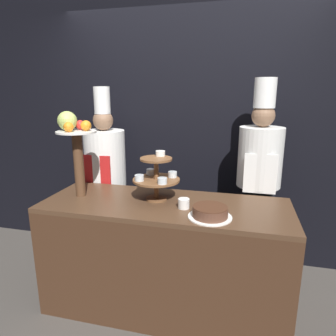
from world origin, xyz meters
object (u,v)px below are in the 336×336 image
at_px(cake_round, 210,212).
at_px(cup_white, 184,203).
at_px(fruit_pedestal, 74,138).
at_px(chef_center_left, 259,177).
at_px(tiered_stand, 156,176).
at_px(chef_left, 106,174).

bearing_deg(cake_round, cup_white, 148.99).
relative_size(fruit_pedestal, cup_white, 8.07).
height_order(cup_white, chef_center_left, chef_center_left).
height_order(tiered_stand, fruit_pedestal, fruit_pedestal).
height_order(cake_round, chef_left, chef_left).
bearing_deg(chef_center_left, cake_round, -114.77).
relative_size(cup_white, chef_center_left, 0.05).
xyz_separation_m(cake_round, chef_center_left, (0.34, 0.74, 0.07)).
relative_size(tiered_stand, cup_white, 4.48).
height_order(tiered_stand, chef_center_left, chef_center_left).
bearing_deg(tiered_stand, chef_center_left, 31.96).
bearing_deg(tiered_stand, cake_round, -29.19).
bearing_deg(fruit_pedestal, chef_left, 91.32).
xyz_separation_m(cup_white, chef_center_left, (0.54, 0.61, 0.07)).
bearing_deg(chef_center_left, cup_white, -131.47).
relative_size(tiered_stand, cake_round, 1.26).
bearing_deg(cake_round, chef_left, 146.34).
xyz_separation_m(tiered_stand, chef_left, (-0.66, 0.49, -0.16)).
relative_size(fruit_pedestal, chef_left, 0.38).
height_order(tiered_stand, cake_round, tiered_stand).
distance_m(cake_round, chef_left, 1.33).
bearing_deg(chef_left, fruit_pedestal, -88.68).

